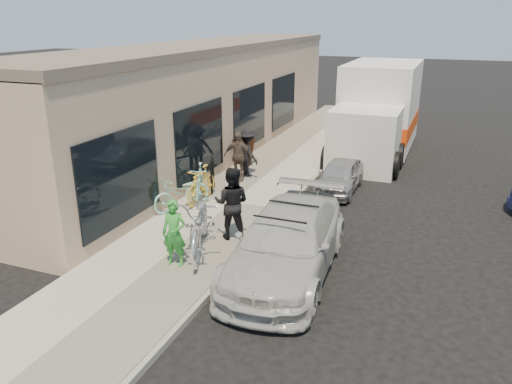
% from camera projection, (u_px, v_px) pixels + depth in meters
% --- Properties ---
extents(ground, '(120.00, 120.00, 0.00)m').
position_uv_depth(ground, '(260.00, 265.00, 10.94)').
color(ground, black).
rests_on(ground, ground).
extents(sidewalk, '(3.00, 34.00, 0.15)m').
position_uv_depth(sidewalk, '(232.00, 204.00, 14.24)').
color(sidewalk, '#ABA79A').
rests_on(sidewalk, ground).
extents(curb, '(0.12, 34.00, 0.13)m').
position_uv_depth(curb, '(284.00, 212.00, 13.71)').
color(curb, gray).
rests_on(curb, ground).
extents(storefront, '(3.60, 20.00, 4.22)m').
position_uv_depth(storefront, '(207.00, 100.00, 19.05)').
color(storefront, tan).
rests_on(storefront, ground).
extents(bike_rack, '(0.30, 0.66, 0.99)m').
position_uv_depth(bike_rack, '(212.00, 172.00, 14.93)').
color(bike_rack, black).
rests_on(bike_rack, sidewalk).
extents(sandwich_board, '(0.75, 0.76, 0.95)m').
position_uv_depth(sandwich_board, '(243.00, 152.00, 17.60)').
color(sandwich_board, black).
rests_on(sandwich_board, sidewalk).
extents(sedan_white, '(2.23, 4.90, 1.43)m').
position_uv_depth(sedan_white, '(287.00, 242.00, 10.41)').
color(sedan_white, '#B8B9B4').
rests_on(sedan_white, ground).
extents(sedan_silver, '(1.15, 2.86, 0.97)m').
position_uv_depth(sedan_silver, '(340.00, 176.00, 15.41)').
color(sedan_silver, '#A0A0A5').
rests_on(sedan_silver, ground).
extents(moving_truck, '(2.68, 7.01, 3.43)m').
position_uv_depth(moving_truck, '(378.00, 114.00, 19.61)').
color(moving_truck, white).
rests_on(moving_truck, ground).
extents(tandem_bike, '(1.79, 2.74, 1.36)m').
position_uv_depth(tandem_bike, '(200.00, 222.00, 11.07)').
color(tandem_bike, silver).
rests_on(tandem_bike, sidewalk).
extents(woman_rider, '(0.56, 0.40, 1.46)m').
position_uv_depth(woman_rider, '(174.00, 233.00, 10.41)').
color(woman_rider, green).
rests_on(woman_rider, sidewalk).
extents(man_standing, '(0.95, 0.80, 1.75)m').
position_uv_depth(man_standing, '(232.00, 203.00, 11.66)').
color(man_standing, black).
rests_on(man_standing, sidewalk).
extents(cruiser_bike_a, '(1.06, 1.72, 1.00)m').
position_uv_depth(cruiser_bike_a, '(200.00, 182.00, 14.33)').
color(cruiser_bike_a, '#93DBC8').
rests_on(cruiser_bike_a, sidewalk).
extents(cruiser_bike_b, '(1.36, 1.86, 0.93)m').
position_uv_depth(cruiser_bike_b, '(182.00, 193.00, 13.56)').
color(cruiser_bike_b, '#93DBC8').
rests_on(cruiser_bike_b, sidewalk).
extents(cruiser_bike_c, '(0.49, 1.68, 1.01)m').
position_uv_depth(cruiser_bike_c, '(201.00, 184.00, 14.13)').
color(cruiser_bike_c, gold).
rests_on(cruiser_bike_c, sidewalk).
extents(bystander_a, '(1.17, 1.07, 1.57)m').
position_uv_depth(bystander_a, '(248.00, 153.00, 16.30)').
color(bystander_a, black).
rests_on(bystander_a, sidewalk).
extents(bystander_b, '(0.97, 0.50, 1.58)m').
position_uv_depth(bystander_b, '(238.00, 156.00, 15.88)').
color(bystander_b, '#504239').
rests_on(bystander_b, sidewalk).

